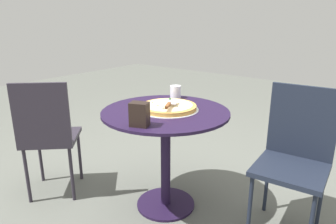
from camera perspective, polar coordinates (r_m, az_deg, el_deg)
name	(u,v)px	position (r m, az deg, el deg)	size (l,w,h in m)	color
ground_plane	(166,205)	(2.31, -0.43, -16.78)	(10.00, 10.00, 0.00)	#585B54
patio_table	(166,136)	(2.06, -0.46, -4.44)	(0.84, 0.84, 0.71)	black
pizza_on_tray	(168,107)	(2.03, -0.02, 0.93)	(0.40, 0.40, 0.05)	silver
pizza_server	(169,104)	(1.95, 0.26, 1.53)	(0.14, 0.21, 0.02)	silver
drinking_cup	(175,92)	(2.31, 1.39, 3.74)	(0.08, 0.08, 0.09)	silver
napkin_dispenser	(139,114)	(1.71, -5.31, -0.44)	(0.10, 0.07, 0.14)	black
patio_chair_near	(295,152)	(2.01, 22.50, -6.84)	(0.42, 0.42, 0.90)	black
patio_chair_far	(48,132)	(2.35, -21.37, -3.40)	(0.52, 0.52, 0.89)	#29242F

